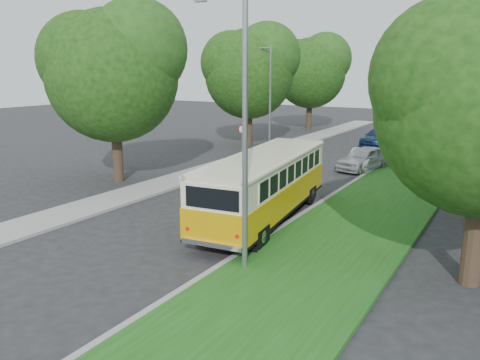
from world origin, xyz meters
The scene contains 13 objects.
ground centered at (0.00, 0.00, 0.00)m, with size 120.00×120.00×0.00m, color #242426.
curb centered at (3.60, 5.00, 0.07)m, with size 0.20×70.00×0.15m, color gray.
grass_verge centered at (5.95, 5.00, 0.07)m, with size 4.50×70.00×0.13m, color #1F4F15.
sidewalk centered at (-4.80, 5.00, 0.06)m, with size 2.20×70.00×0.12m, color gray.
treeline centered at (3.15, 17.99, 5.93)m, with size 24.27×41.91×9.46m.
lamppost_near centered at (4.21, -2.50, 4.37)m, with size 1.71×0.16×8.00m.
lamppost_far centered at (-4.70, 16.00, 4.12)m, with size 1.71×0.16×7.50m.
warning_sign centered at (-4.50, 11.98, 1.71)m, with size 0.56×0.10×2.50m.
vintage_bus centered at (2.52, 2.06, 1.36)m, with size 2.37×9.19×2.73m, color #DDA206, non-canonical shape.
car_silver centered at (3.00, 13.69, 0.71)m, with size 1.67×4.16×1.42m, color #BBBBC0.
car_white centered at (2.85, 13.86, 0.61)m, with size 1.29×3.69×1.22m, color silver.
car_blue centered at (1.26, 23.42, 0.67)m, with size 1.87×4.60×1.34m, color navy.
car_grey centered at (1.35, 27.36, 0.69)m, with size 2.27×4.93×1.37m, color #4F5056.
Camera 1 is at (10.94, -13.71, 5.87)m, focal length 35.00 mm.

